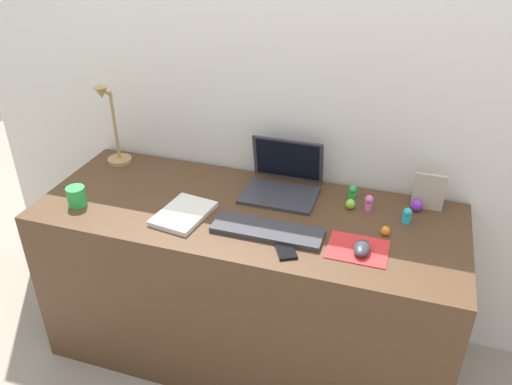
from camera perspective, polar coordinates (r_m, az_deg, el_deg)
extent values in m
plane|color=gray|center=(2.52, -0.82, -16.41)|extent=(6.00, 6.00, 0.00)
cube|color=silver|center=(2.30, 1.92, 4.42)|extent=(2.87, 0.05, 1.66)
cube|color=#4C331E|center=(2.26, -0.89, -9.97)|extent=(1.67, 0.64, 0.74)
cube|color=#333338|center=(2.13, 2.55, -0.34)|extent=(0.30, 0.21, 0.01)
cube|color=#333338|center=(2.18, 3.51, 3.63)|extent=(0.30, 0.05, 0.20)
cube|color=black|center=(2.18, 3.47, 3.59)|extent=(0.27, 0.04, 0.17)
cube|color=#333338|center=(1.91, 1.27, -4.16)|extent=(0.41, 0.13, 0.02)
cube|color=red|center=(1.87, 11.06, -6.09)|extent=(0.21, 0.17, 0.00)
ellipsoid|color=#333338|center=(1.84, 11.51, -5.98)|extent=(0.06, 0.10, 0.03)
cube|color=black|center=(1.83, 3.18, -6.10)|extent=(0.12, 0.14, 0.01)
cylinder|color=#A5844C|center=(2.49, -14.67, 3.46)|extent=(0.11, 0.11, 0.02)
cylinder|color=#A5844C|center=(2.42, -15.18, 7.04)|extent=(0.01, 0.01, 0.32)
cylinder|color=#A5844C|center=(2.33, -16.13, 10.53)|extent=(0.01, 0.09, 0.07)
cone|color=#A5844C|center=(2.31, -16.57, 10.45)|extent=(0.06, 0.06, 0.05)
cube|color=silver|center=(2.02, -7.92, -2.31)|extent=(0.20, 0.26, 0.02)
cube|color=#B2A58C|center=(2.13, 18.38, 0.08)|extent=(0.12, 0.02, 0.15)
cylinder|color=green|center=(2.18, -19.04, -0.40)|extent=(0.07, 0.07, 0.08)
ellipsoid|color=#8CDB33|center=(2.08, 10.28, -1.25)|extent=(0.04, 0.04, 0.04)
cylinder|color=#28B7CC|center=(2.04, 16.12, -2.79)|extent=(0.03, 0.03, 0.03)
sphere|color=#28B7CC|center=(2.03, 16.24, -2.08)|extent=(0.03, 0.03, 0.03)
cylinder|color=pink|center=(2.09, 12.19, -1.45)|extent=(0.03, 0.03, 0.03)
sphere|color=pink|center=(2.07, 12.28, -0.72)|extent=(0.03, 0.03, 0.03)
ellipsoid|color=orange|center=(1.95, 13.98, -4.06)|extent=(0.03, 0.03, 0.04)
ellipsoid|color=purple|center=(2.12, 17.18, -1.34)|extent=(0.04, 0.04, 0.05)
cylinder|color=green|center=(2.16, 10.47, -0.27)|extent=(0.03, 0.03, 0.03)
sphere|color=green|center=(2.14, 10.54, 0.35)|extent=(0.03, 0.03, 0.03)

